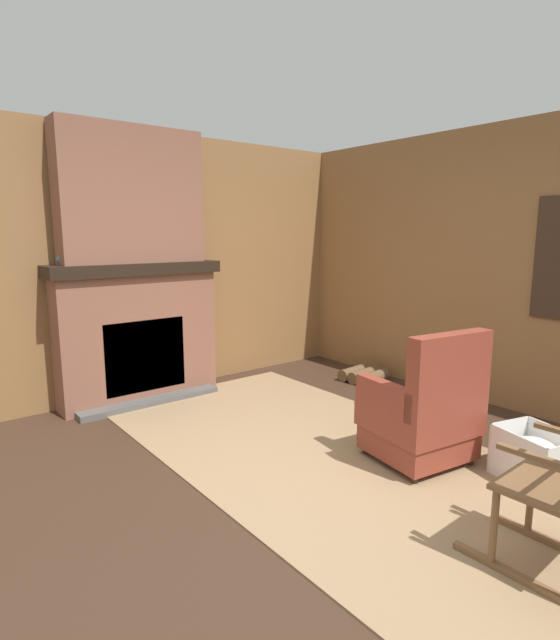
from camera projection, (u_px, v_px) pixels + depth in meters
ground_plane at (298, 496)px, 3.12m from camera, size 14.00×14.00×0.00m
wood_panel_wall_left at (127, 266)px, 4.89m from camera, size 0.06×5.72×2.61m
wood_panel_wall_back at (519, 269)px, 4.47m from camera, size 5.72×0.09×2.61m
fireplace_hearth at (139, 333)px, 4.84m from camera, size 0.54×1.63×1.35m
chimney_breast at (131, 196)px, 4.62m from camera, size 0.29×1.35×1.24m
area_rug at (321, 451)px, 3.76m from camera, size 3.87×2.04×0.01m
armchair at (424, 415)px, 3.52m from camera, size 0.73×0.76×0.98m
firewood_stack at (364, 375)px, 5.53m from camera, size 0.45×0.45×0.14m
laundry_basket at (535, 457)px, 3.26m from camera, size 0.52×0.46×0.36m
oil_lamp_vase at (63, 254)px, 4.35m from camera, size 0.12×0.12×0.29m
storage_case at (145, 256)px, 4.82m from camera, size 0.15×0.27×0.12m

